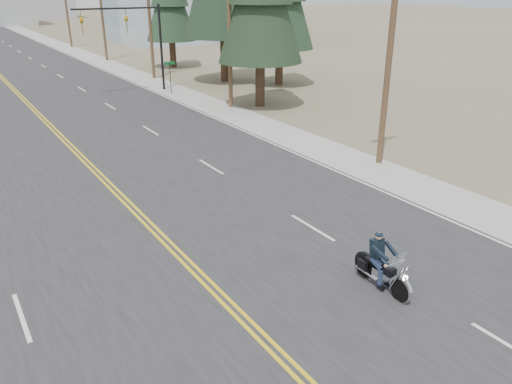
{
  "coord_description": "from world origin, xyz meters",
  "views": [
    {
      "loc": [
        -5.68,
        -8.8,
        8.28
      ],
      "look_at": [
        3.05,
        4.82,
        1.6
      ],
      "focal_mm": 35.0,
      "sensor_mm": 36.0,
      "label": 1
    }
  ],
  "objects": [
    {
      "name": "sidewalk_right",
      "position": [
        11.5,
        70.0,
        0.01
      ],
      "size": [
        3.0,
        200.0,
        0.01
      ],
      "primitive_type": "cube",
      "color": "#A5A5A0",
      "rests_on": "ground"
    },
    {
      "name": "utility_pole_e",
      "position": [
        12.5,
        70.0,
        5.73
      ],
      "size": [
        2.2,
        0.3,
        11.0
      ],
      "color": "brown",
      "rests_on": "ground"
    },
    {
      "name": "ground_plane",
      "position": [
        0.0,
        0.0,
        0.0
      ],
      "size": [
        400.0,
        400.0,
        0.0
      ],
      "primitive_type": "plane",
      "color": "#776D56",
      "rests_on": "ground"
    },
    {
      "name": "traffic_mast_right",
      "position": [
        8.98,
        32.0,
        4.94
      ],
      "size": [
        7.1,
        0.26,
        7.0
      ],
      "color": "black",
      "rests_on": "ground"
    },
    {
      "name": "utility_pole_c",
      "position": [
        12.5,
        38.0,
        5.73
      ],
      "size": [
        2.2,
        0.3,
        11.0
      ],
      "color": "brown",
      "rests_on": "ground"
    },
    {
      "name": "street_sign",
      "position": [
        10.8,
        30.0,
        1.8
      ],
      "size": [
        0.9,
        0.06,
        2.62
      ],
      "color": "black",
      "rests_on": "ground"
    },
    {
      "name": "utility_pole_a",
      "position": [
        12.5,
        8.0,
        5.73
      ],
      "size": [
        2.2,
        0.3,
        11.0
      ],
      "color": "brown",
      "rests_on": "ground"
    },
    {
      "name": "utility_pole_d",
      "position": [
        12.5,
        53.0,
        5.98
      ],
      "size": [
        2.2,
        0.3,
        11.5
      ],
      "color": "brown",
      "rests_on": "ground"
    },
    {
      "name": "utility_pole_b",
      "position": [
        12.5,
        23.0,
        5.98
      ],
      "size": [
        2.2,
        0.3,
        11.5
      ],
      "color": "brown",
      "rests_on": "ground"
    },
    {
      "name": "motorcyclist",
      "position": [
        4.25,
        -0.18,
        0.85
      ],
      "size": [
        1.07,
        2.23,
        1.7
      ],
      "primitive_type": null,
      "rotation": [
        0.0,
        0.0,
        3.08
      ],
      "color": "black",
      "rests_on": "ground"
    }
  ]
}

